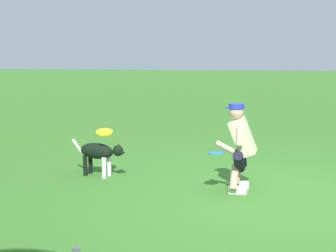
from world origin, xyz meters
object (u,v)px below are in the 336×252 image
at_px(person, 240,144).
at_px(frisbee_flying, 104,132).
at_px(dog, 100,153).
at_px(frisbee_held, 216,153).

height_order(person, frisbee_flying, person).
height_order(dog, frisbee_held, frisbee_held).
height_order(person, dog, person).
xyz_separation_m(person, frisbee_flying, (2.11, -0.49, 0.06)).
bearing_deg(person, frisbee_flying, -3.24).
height_order(person, frisbee_held, person).
relative_size(frisbee_flying, frisbee_held, 1.16).
bearing_deg(frisbee_held, frisbee_flying, -20.89).
bearing_deg(frisbee_flying, person, 166.89).
bearing_deg(dog, person, 4.43).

